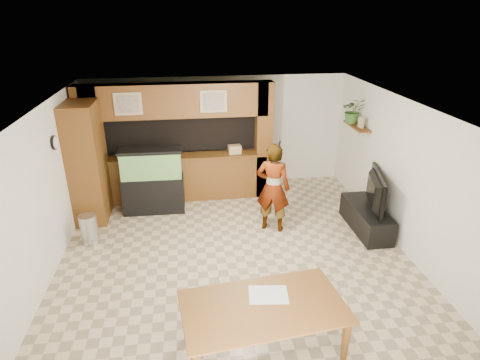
{
  "coord_description": "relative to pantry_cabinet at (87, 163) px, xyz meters",
  "views": [
    {
      "loc": [
        -0.71,
        -5.87,
        4.02
      ],
      "look_at": [
        0.17,
        0.6,
        1.19
      ],
      "focal_mm": 30.0,
      "sensor_mm": 36.0,
      "label": 1
    }
  ],
  "objects": [
    {
      "name": "floor",
      "position": [
        2.7,
        -1.85,
        -1.2
      ],
      "size": [
        6.5,
        6.5,
        0.0
      ],
      "primitive_type": "plane",
      "color": "#C9B18B",
      "rests_on": "ground"
    },
    {
      "name": "ceiling",
      "position": [
        2.7,
        -1.85,
        1.4
      ],
      "size": [
        6.5,
        6.5,
        0.0
      ],
      "primitive_type": "plane",
      "color": "white",
      "rests_on": "wall_back"
    },
    {
      "name": "wall_back",
      "position": [
        2.7,
        1.4,
        0.1
      ],
      "size": [
        6.0,
        0.0,
        6.0
      ],
      "primitive_type": "plane",
      "rotation": [
        1.57,
        0.0,
        0.0
      ],
      "color": "silver",
      "rests_on": "floor"
    },
    {
      "name": "wall_left",
      "position": [
        -0.3,
        -1.85,
        0.1
      ],
      "size": [
        0.0,
        6.5,
        6.5
      ],
      "primitive_type": "plane",
      "rotation": [
        1.57,
        0.0,
        1.57
      ],
      "color": "silver",
      "rests_on": "floor"
    },
    {
      "name": "wall_right",
      "position": [
        5.7,
        -1.85,
        0.1
      ],
      "size": [
        0.0,
        6.5,
        6.5
      ],
      "primitive_type": "plane",
      "rotation": [
        1.57,
        0.0,
        -1.57
      ],
      "color": "silver",
      "rests_on": "floor"
    },
    {
      "name": "partition",
      "position": [
        1.75,
        0.79,
        0.12
      ],
      "size": [
        4.2,
        0.99,
        2.6
      ],
      "color": "brown",
      "rests_on": "floor"
    },
    {
      "name": "wall_clock",
      "position": [
        -0.27,
        -0.85,
        0.7
      ],
      "size": [
        0.05,
        0.25,
        0.25
      ],
      "color": "black",
      "rests_on": "wall_left"
    },
    {
      "name": "wall_shelf",
      "position": [
        5.55,
        0.1,
        0.5
      ],
      "size": [
        0.25,
        0.9,
        0.04
      ],
      "primitive_type": "cube",
      "color": "brown",
      "rests_on": "wall_right"
    },
    {
      "name": "pantry_cabinet",
      "position": [
        0.0,
        0.0,
        0.0
      ],
      "size": [
        0.6,
        0.98,
        2.39
      ],
      "primitive_type": "cube",
      "color": "brown",
      "rests_on": "floor"
    },
    {
      "name": "trash_can",
      "position": [
        0.12,
        -1.05,
        -0.91
      ],
      "size": [
        0.31,
        0.31,
        0.57
      ],
      "primitive_type": "cylinder",
      "color": "#B2B2B7",
      "rests_on": "floor"
    },
    {
      "name": "aquarium",
      "position": [
        1.22,
        0.1,
        -0.51
      ],
      "size": [
        1.26,
        0.47,
        1.4
      ],
      "rotation": [
        0.0,
        0.0,
        -0.02
      ],
      "color": "black",
      "rests_on": "floor"
    },
    {
      "name": "tv_stand",
      "position": [
        5.35,
        -1.26,
        -0.96
      ],
      "size": [
        0.52,
        1.43,
        0.48
      ],
      "primitive_type": "cube",
      "color": "black",
      "rests_on": "floor"
    },
    {
      "name": "television",
      "position": [
        5.35,
        -1.26,
        -0.36
      ],
      "size": [
        0.49,
        1.24,
        0.71
      ],
      "primitive_type": "imported",
      "rotation": [
        0.0,
        0.0,
        1.3
      ],
      "color": "black",
      "rests_on": "tv_stand"
    },
    {
      "name": "photo_frame",
      "position": [
        5.55,
        -0.09,
        0.63
      ],
      "size": [
        0.07,
        0.16,
        0.21
      ],
      "primitive_type": "cube",
      "rotation": [
        0.0,
        0.0,
        0.24
      ],
      "color": "tan",
      "rests_on": "wall_shelf"
    },
    {
      "name": "potted_plant",
      "position": [
        5.52,
        0.3,
        0.79
      ],
      "size": [
        0.56,
        0.52,
        0.54
      ],
      "primitive_type": "imported",
      "rotation": [
        0.0,
        0.0,
        -0.22
      ],
      "color": "#386528",
      "rests_on": "wall_shelf"
    },
    {
      "name": "person",
      "position": [
        3.54,
        -0.99,
        -0.32
      ],
      "size": [
        0.75,
        0.64,
        1.76
      ],
      "primitive_type": "imported",
      "rotation": [
        0.0,
        0.0,
        2.74
      ],
      "color": "#8F754E",
      "rests_on": "floor"
    },
    {
      "name": "microphone",
      "position": [
        3.59,
        -1.15,
        0.6
      ],
      "size": [
        0.03,
        0.1,
        0.15
      ],
      "primitive_type": "cylinder",
      "rotation": [
        0.44,
        0.0,
        0.0
      ],
      "color": "black",
      "rests_on": "person"
    },
    {
      "name": "dining_table",
      "position": [
        2.79,
        -3.99,
        -0.85
      ],
      "size": [
        2.09,
        1.31,
        0.7
      ],
      "primitive_type": "imported",
      "rotation": [
        0.0,
        0.0,
        0.11
      ],
      "color": "brown",
      "rests_on": "floor"
    },
    {
      "name": "newspaper_a",
      "position": [
        2.89,
        -3.76,
        -0.5
      ],
      "size": [
        0.53,
        0.41,
        0.01
      ],
      "primitive_type": "cube",
      "rotation": [
        0.0,
        0.0,
        -0.12
      ],
      "color": "silver",
      "rests_on": "dining_table"
    },
    {
      "name": "counter_box",
      "position": [
        3.0,
        0.6,
        -0.07
      ],
      "size": [
        0.29,
        0.21,
        0.18
      ],
      "primitive_type": "cube",
      "rotation": [
        0.0,
        0.0,
        0.12
      ],
      "color": "tan",
      "rests_on": "partition"
    }
  ]
}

